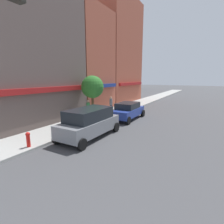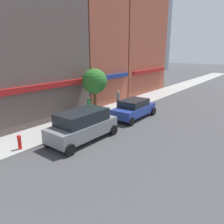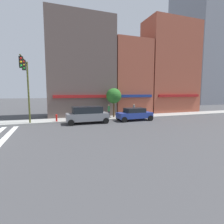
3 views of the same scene
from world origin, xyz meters
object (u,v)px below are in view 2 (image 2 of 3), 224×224
at_px(sedan_blue, 134,108).
at_px(pedestrian_grey_coat, 118,99).
at_px(pedestrian_green_top, 89,106).
at_px(suv_grey, 83,125).
at_px(fire_hydrant, 19,141).
at_px(street_tree, 94,82).

bearing_deg(sedan_blue, pedestrian_grey_coat, 63.80).
bearing_deg(pedestrian_grey_coat, pedestrian_green_top, 159.50).
distance_m(suv_grey, sedan_blue, 6.03).
relative_size(pedestrian_green_top, fire_hydrant, 2.10).
distance_m(sedan_blue, street_tree, 3.98).
distance_m(suv_grey, pedestrian_green_top, 4.53).
bearing_deg(suv_grey, fire_hydrant, 153.16).
xyz_separation_m(pedestrian_grey_coat, street_tree, (-2.95, 0.27, 1.98)).
distance_m(sedan_blue, pedestrian_green_top, 3.74).
distance_m(pedestrian_grey_coat, fire_hydrant, 10.57).
height_order(suv_grey, pedestrian_grey_coat, suv_grey).
height_order(pedestrian_grey_coat, street_tree, street_tree).
distance_m(pedestrian_grey_coat, street_tree, 3.56).
distance_m(sedan_blue, fire_hydrant, 9.49).
xyz_separation_m(pedestrian_grey_coat, pedestrian_green_top, (-3.66, 0.27, 0.00)).
xyz_separation_m(sedan_blue, fire_hydrant, (-9.33, 1.70, -0.23)).
bearing_deg(fire_hydrant, pedestrian_green_top, 9.12).
distance_m(pedestrian_green_top, street_tree, 2.10).
height_order(pedestrian_green_top, street_tree, street_tree).
xyz_separation_m(pedestrian_green_top, fire_hydrant, (-6.87, -1.10, -0.46)).
height_order(sedan_blue, fire_hydrant, sedan_blue).
bearing_deg(pedestrian_grey_coat, fire_hydrant, 168.27).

